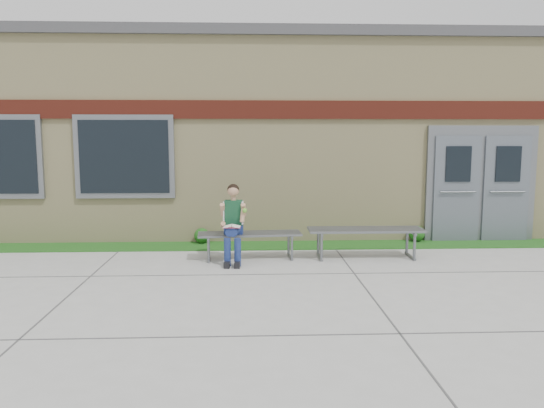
{
  "coord_description": "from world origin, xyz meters",
  "views": [
    {
      "loc": [
        -0.6,
        -7.37,
        2.1
      ],
      "look_at": [
        -0.21,
        1.7,
        0.93
      ],
      "focal_mm": 35.0,
      "sensor_mm": 36.0,
      "label": 1
    }
  ],
  "objects": [
    {
      "name": "ground",
      "position": [
        0.0,
        0.0,
        0.0
      ],
      "size": [
        80.0,
        80.0,
        0.0
      ],
      "primitive_type": "plane",
      "color": "#9E9E99",
      "rests_on": "ground"
    },
    {
      "name": "grass_strip",
      "position": [
        0.0,
        2.6,
        0.01
      ],
      "size": [
        16.0,
        0.8,
        0.02
      ],
      "primitive_type": "cube",
      "color": "#154713",
      "rests_on": "ground"
    },
    {
      "name": "girl",
      "position": [
        -0.88,
        1.35,
        0.69
      ],
      "size": [
        0.45,
        0.77,
        1.3
      ],
      "rotation": [
        0.0,
        0.0,
        -0.06
      ],
      "color": "navy",
      "rests_on": "ground"
    },
    {
      "name": "shrub_east",
      "position": [
        2.71,
        2.85,
        0.18
      ],
      "size": [
        0.31,
        0.31,
        0.31
      ],
      "primitive_type": "sphere",
      "color": "#154713",
      "rests_on": "grass_strip"
    },
    {
      "name": "shrub_mid",
      "position": [
        -1.54,
        2.85,
        0.17
      ],
      "size": [
        0.29,
        0.29,
        0.29
      ],
      "primitive_type": "sphere",
      "color": "#154713",
      "rests_on": "grass_strip"
    },
    {
      "name": "bench_right",
      "position": [
        1.4,
        1.55,
        0.4
      ],
      "size": [
        1.98,
        0.57,
        0.51
      ],
      "rotation": [
        0.0,
        0.0,
        -0.01
      ],
      "color": "slate",
      "rests_on": "ground"
    },
    {
      "name": "school_building",
      "position": [
        -0.0,
        5.99,
        2.1
      ],
      "size": [
        16.2,
        6.22,
        4.2
      ],
      "color": "beige",
      "rests_on": "ground"
    },
    {
      "name": "bench_left",
      "position": [
        -0.6,
        1.55,
        0.35
      ],
      "size": [
        1.78,
        0.61,
        0.46
      ],
      "rotation": [
        0.0,
        0.0,
        0.07
      ],
      "color": "slate",
      "rests_on": "ground"
    }
  ]
}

